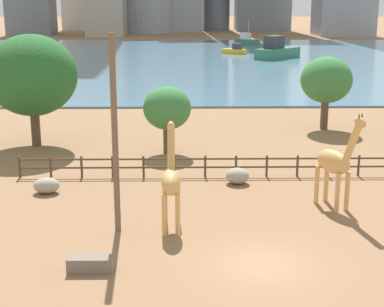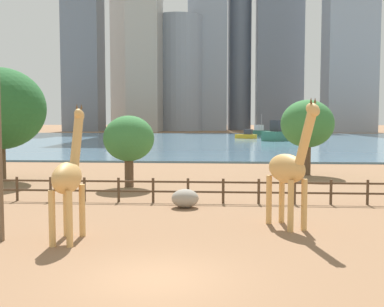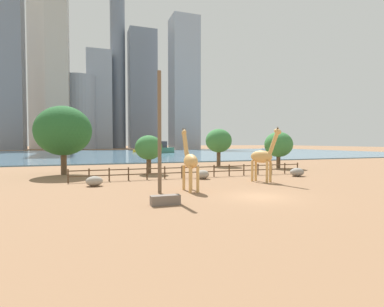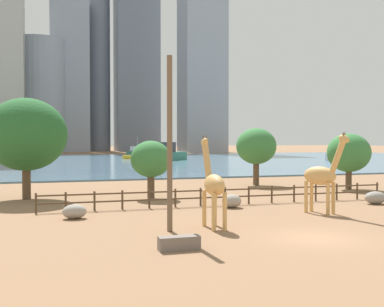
{
  "view_description": "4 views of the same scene",
  "coord_description": "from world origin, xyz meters",
  "px_view_note": "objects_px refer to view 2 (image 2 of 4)",
  "views": [
    {
      "loc": [
        -3.2,
        -21.84,
        10.6
      ],
      "look_at": [
        -2.67,
        12.48,
        1.31
      ],
      "focal_mm": 55.0,
      "sensor_mm": 36.0,
      "label": 1
    },
    {
      "loc": [
        1.9,
        -13.03,
        4.49
      ],
      "look_at": [
        -0.26,
        18.6,
        2.11
      ],
      "focal_mm": 45.0,
      "sensor_mm": 36.0,
      "label": 2
    },
    {
      "loc": [
        -11.4,
        -18.0,
        3.83
      ],
      "look_at": [
        2.8,
        21.95,
        2.18
      ],
      "focal_mm": 28.0,
      "sensor_mm": 36.0,
      "label": 3
    },
    {
      "loc": [
        -12.35,
        -20.31,
        4.8
      ],
      "look_at": [
        0.27,
        21.16,
        3.44
      ],
      "focal_mm": 45.0,
      "sensor_mm": 36.0,
      "label": 4
    }
  ],
  "objects_px": {
    "boulder_small": "(185,198)",
    "tree_center_broad": "(129,139)",
    "tree_left_small": "(307,124)",
    "boat_sailboat": "(246,135)",
    "boat_tug": "(282,134)",
    "boat_barge": "(260,132)",
    "giraffe_companion": "(289,168)",
    "giraffe_tall": "(69,177)"
  },
  "relations": [
    {
      "from": "boat_barge",
      "to": "giraffe_tall",
      "type": "bearing_deg",
      "value": -42.05
    },
    {
      "from": "tree_left_small",
      "to": "boat_barge",
      "type": "xyz_separation_m",
      "value": [
        2.3,
        81.22,
        -2.91
      ]
    },
    {
      "from": "giraffe_companion",
      "to": "boat_sailboat",
      "type": "height_order",
      "value": "giraffe_companion"
    },
    {
      "from": "boulder_small",
      "to": "tree_center_broad",
      "type": "xyz_separation_m",
      "value": [
        -4.22,
        6.95,
        2.64
      ]
    },
    {
      "from": "giraffe_tall",
      "to": "tree_left_small",
      "type": "distance_m",
      "value": 24.22
    },
    {
      "from": "giraffe_companion",
      "to": "boat_sailboat",
      "type": "bearing_deg",
      "value": 151.9
    },
    {
      "from": "giraffe_tall",
      "to": "giraffe_companion",
      "type": "distance_m",
      "value": 8.65
    },
    {
      "from": "giraffe_companion",
      "to": "boulder_small",
      "type": "relative_size",
      "value": 3.86
    },
    {
      "from": "tree_center_broad",
      "to": "boat_tug",
      "type": "xyz_separation_m",
      "value": [
        16.89,
        60.12,
        -1.6
      ]
    },
    {
      "from": "tree_center_broad",
      "to": "boat_barge",
      "type": "xyz_separation_m",
      "value": [
        14.88,
        88.56,
        -2.04
      ]
    },
    {
      "from": "giraffe_tall",
      "to": "tree_center_broad",
      "type": "xyz_separation_m",
      "value": [
        -0.52,
        13.59,
        0.77
      ]
    },
    {
      "from": "giraffe_companion",
      "to": "tree_left_small",
      "type": "height_order",
      "value": "tree_left_small"
    },
    {
      "from": "giraffe_tall",
      "to": "boulder_small",
      "type": "height_order",
      "value": "giraffe_tall"
    },
    {
      "from": "boat_tug",
      "to": "boat_barge",
      "type": "bearing_deg",
      "value": 49.04
    },
    {
      "from": "boulder_small",
      "to": "tree_center_broad",
      "type": "bearing_deg",
      "value": 121.25
    },
    {
      "from": "boulder_small",
      "to": "tree_left_small",
      "type": "xyz_separation_m",
      "value": [
        8.36,
        14.29,
        3.51
      ]
    },
    {
      "from": "tree_center_broad",
      "to": "tree_left_small",
      "type": "bearing_deg",
      "value": 30.26
    },
    {
      "from": "boulder_small",
      "to": "boat_barge",
      "type": "height_order",
      "value": "boat_barge"
    },
    {
      "from": "boulder_small",
      "to": "tree_center_broad",
      "type": "relative_size",
      "value": 0.29
    },
    {
      "from": "giraffe_companion",
      "to": "boat_sailboat",
      "type": "xyz_separation_m",
      "value": [
        1.81,
        79.68,
        -1.6
      ]
    },
    {
      "from": "giraffe_tall",
      "to": "boat_tug",
      "type": "distance_m",
      "value": 75.51
    },
    {
      "from": "boulder_small",
      "to": "boat_sailboat",
      "type": "xyz_separation_m",
      "value": [
        6.38,
        75.58,
        0.38
      ]
    },
    {
      "from": "tree_center_broad",
      "to": "boat_sailboat",
      "type": "height_order",
      "value": "tree_center_broad"
    },
    {
      "from": "boat_tug",
      "to": "boat_sailboat",
      "type": "bearing_deg",
      "value": 81.51
    },
    {
      "from": "giraffe_tall",
      "to": "boat_tug",
      "type": "height_order",
      "value": "giraffe_tall"
    },
    {
      "from": "giraffe_tall",
      "to": "boulder_small",
      "type": "bearing_deg",
      "value": -29.45
    },
    {
      "from": "boat_sailboat",
      "to": "boat_barge",
      "type": "height_order",
      "value": "boat_barge"
    },
    {
      "from": "tree_center_broad",
      "to": "boat_sailboat",
      "type": "relative_size",
      "value": 1.02
    },
    {
      "from": "boulder_small",
      "to": "boat_barge",
      "type": "distance_m",
      "value": 96.11
    },
    {
      "from": "boulder_small",
      "to": "tree_center_broad",
      "type": "distance_m",
      "value": 8.55
    },
    {
      "from": "boulder_small",
      "to": "tree_center_broad",
      "type": "height_order",
      "value": "tree_center_broad"
    },
    {
      "from": "boat_sailboat",
      "to": "boat_tug",
      "type": "height_order",
      "value": "boat_tug"
    },
    {
      "from": "giraffe_companion",
      "to": "boat_tug",
      "type": "height_order",
      "value": "giraffe_companion"
    },
    {
      "from": "tree_left_small",
      "to": "boat_tug",
      "type": "height_order",
      "value": "tree_left_small"
    },
    {
      "from": "boulder_small",
      "to": "boat_sailboat",
      "type": "distance_m",
      "value": 75.85
    },
    {
      "from": "giraffe_tall",
      "to": "boulder_small",
      "type": "relative_size",
      "value": 3.7
    },
    {
      "from": "boat_barge",
      "to": "tree_center_broad",
      "type": "bearing_deg",
      "value": -43.59
    },
    {
      "from": "tree_left_small",
      "to": "boat_barge",
      "type": "relative_size",
      "value": 0.99
    },
    {
      "from": "giraffe_companion",
      "to": "tree_left_small",
      "type": "relative_size",
      "value": 0.89
    },
    {
      "from": "boulder_small",
      "to": "boat_sailboat",
      "type": "bearing_deg",
      "value": 85.18
    },
    {
      "from": "giraffe_companion",
      "to": "boat_barge",
      "type": "xyz_separation_m",
      "value": [
        6.1,
        99.62,
        -1.37
      ]
    },
    {
      "from": "tree_center_broad",
      "to": "boat_sailboat",
      "type": "bearing_deg",
      "value": 81.22
    }
  ]
}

